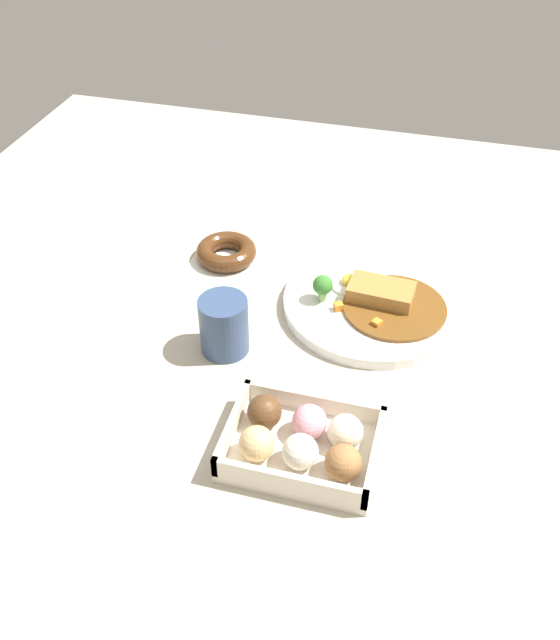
# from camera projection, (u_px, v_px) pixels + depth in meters

# --- Properties ---
(ground_plane) EXTENTS (1.60, 1.60, 0.00)m
(ground_plane) POSITION_uv_depth(u_px,v_px,m) (307.00, 363.00, 1.03)
(ground_plane) COLOR #B2A893
(curry_plate) EXTENTS (0.29, 0.29, 0.06)m
(curry_plate) POSITION_uv_depth(u_px,v_px,m) (374.00, 303.00, 1.12)
(curry_plate) COLOR white
(curry_plate) RESTS_ON ground_plane
(donut_box) EXTENTS (0.19, 0.14, 0.06)m
(donut_box) POSITION_uv_depth(u_px,v_px,m) (302.00, 442.00, 0.89)
(donut_box) COLOR beige
(donut_box) RESTS_ON ground_plane
(chocolate_ring_donut) EXTENTS (0.12, 0.12, 0.03)m
(chocolate_ring_donut) POSITION_uv_depth(u_px,v_px,m) (226.00, 252.00, 1.22)
(chocolate_ring_donut) COLOR white
(chocolate_ring_donut) RESTS_ON ground_plane
(coffee_mug) EXTENTS (0.07, 0.07, 0.09)m
(coffee_mug) POSITION_uv_depth(u_px,v_px,m) (223.00, 327.00, 1.03)
(coffee_mug) COLOR #33476B
(coffee_mug) RESTS_ON ground_plane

